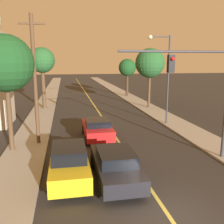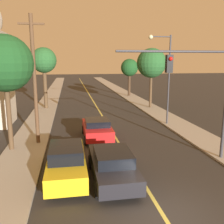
# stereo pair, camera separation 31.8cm
# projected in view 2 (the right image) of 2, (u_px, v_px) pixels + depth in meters

# --- Properties ---
(ground_plane) EXTENTS (200.00, 200.00, 0.00)m
(ground_plane) POSITION_uv_depth(u_px,v_px,m) (164.00, 217.00, 8.90)
(ground_plane) COLOR #2D2B28
(road_surface) EXTENTS (9.55, 80.00, 0.01)m
(road_surface) POSITION_uv_depth(u_px,v_px,m) (88.00, 93.00, 43.66)
(road_surface) COLOR #2D2B28
(road_surface) RESTS_ON ground
(sidewalk_left) EXTENTS (2.50, 80.00, 0.12)m
(sidewalk_left) POSITION_uv_depth(u_px,v_px,m) (53.00, 93.00, 42.66)
(sidewalk_left) COLOR #9E998E
(sidewalk_left) RESTS_ON ground
(sidewalk_right) EXTENTS (2.50, 80.00, 0.12)m
(sidewalk_right) POSITION_uv_depth(u_px,v_px,m) (122.00, 92.00, 44.64)
(sidewalk_right) COLOR #9E998E
(sidewalk_right) RESTS_ON ground
(car_near_lane_front) EXTENTS (1.96, 4.72, 1.48)m
(car_near_lane_front) POSITION_uv_depth(u_px,v_px,m) (112.00, 164.00, 11.56)
(car_near_lane_front) COLOR black
(car_near_lane_front) RESTS_ON ground
(car_near_lane_second) EXTENTS (1.99, 4.29, 1.43)m
(car_near_lane_second) POSITION_uv_depth(u_px,v_px,m) (97.00, 128.00, 17.87)
(car_near_lane_second) COLOR red
(car_near_lane_second) RESTS_ON ground
(car_outer_lane_front) EXTENTS (1.87, 4.89, 1.64)m
(car_outer_lane_front) POSITION_uv_depth(u_px,v_px,m) (67.00, 161.00, 11.83)
(car_outer_lane_front) COLOR gold
(car_outer_lane_front) RESTS_ON ground
(traffic_signal_mast) EXTENTS (6.19, 0.42, 6.07)m
(traffic_signal_mast) POSITION_uv_depth(u_px,v_px,m) (201.00, 83.00, 13.08)
(traffic_signal_mast) COLOR #333338
(traffic_signal_mast) RESTS_ON ground
(streetlamp_right) EXTENTS (1.95, 0.36, 7.45)m
(streetlamp_right) POSITION_uv_depth(u_px,v_px,m) (164.00, 68.00, 20.81)
(streetlamp_right) COLOR #333338
(streetlamp_right) RESTS_ON ground
(utility_pole_left) EXTENTS (1.60, 0.24, 8.20)m
(utility_pole_left) POSITION_uv_depth(u_px,v_px,m) (34.00, 78.00, 15.90)
(utility_pole_left) COLOR #513823
(utility_pole_left) RESTS_ON ground
(tree_left_near) EXTENTS (3.32, 3.32, 6.89)m
(tree_left_near) POSITION_uv_depth(u_px,v_px,m) (5.00, 64.00, 14.42)
(tree_left_near) COLOR #4C3823
(tree_left_near) RESTS_ON ground
(tree_left_far) EXTENTS (2.83, 2.83, 6.87)m
(tree_left_far) POSITION_uv_depth(u_px,v_px,m) (44.00, 61.00, 27.91)
(tree_left_far) COLOR #4C3823
(tree_left_far) RESTS_ON ground
(tree_right_near) EXTENTS (3.36, 3.36, 6.81)m
(tree_right_near) POSITION_uv_depth(u_px,v_px,m) (152.00, 63.00, 28.45)
(tree_right_near) COLOR #4C3823
(tree_right_near) RESTS_ON ground
(tree_right_far) EXTENTS (2.66, 2.66, 5.70)m
(tree_right_far) POSITION_uv_depth(u_px,v_px,m) (129.00, 68.00, 38.47)
(tree_right_far) COLOR #3D2B1C
(tree_right_far) RESTS_ON ground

